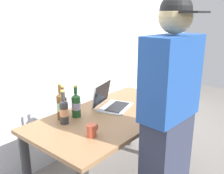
{
  "coord_description": "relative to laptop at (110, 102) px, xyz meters",
  "views": [
    {
      "loc": [
        -1.59,
        -1.32,
        1.6
      ],
      "look_at": [
        -0.01,
        0.0,
        0.98
      ],
      "focal_mm": 39.87,
      "sensor_mm": 36.0,
      "label": 1
    }
  ],
  "objects": [
    {
      "name": "beer_bottle_brown",
      "position": [
        -0.36,
        0.08,
        0.06
      ],
      "size": [
        0.08,
        0.08,
        0.28
      ],
      "color": "#1E5123",
      "rests_on": "desk"
    },
    {
      "name": "desk",
      "position": [
        -0.11,
        -0.12,
        -0.17
      ],
      "size": [
        1.52,
        0.79,
        0.73
      ],
      "color": "olive",
      "rests_on": "ground"
    },
    {
      "name": "person_figure",
      "position": [
        -0.23,
        -0.73,
        0.09
      ],
      "size": [
        0.47,
        0.31,
        1.72
      ],
      "color": "#2D3347",
      "rests_on": "ground"
    },
    {
      "name": "coffee_mug",
      "position": [
        -0.54,
        -0.28,
        -0.0
      ],
      "size": [
        0.11,
        0.07,
        0.09
      ],
      "color": "#BF4C33",
      "rests_on": "desk"
    },
    {
      "name": "beer_bottle_dark",
      "position": [
        -0.49,
        0.13,
        0.07
      ],
      "size": [
        0.07,
        0.07,
        0.32
      ],
      "color": "brown",
      "rests_on": "desk"
    },
    {
      "name": "beer_bottle_amber",
      "position": [
        -0.52,
        0.05,
        0.06
      ],
      "size": [
        0.07,
        0.07,
        0.28
      ],
      "color": "#333333",
      "rests_on": "desk"
    },
    {
      "name": "laptop",
      "position": [
        0.0,
        0.0,
        0.0
      ],
      "size": [
        0.41,
        0.37,
        0.24
      ],
      "color": "#B7BABC",
      "rests_on": "desk"
    },
    {
      "name": "back_wall",
      "position": [
        -0.11,
        0.66,
        0.51
      ],
      "size": [
        6.0,
        0.1,
        2.6
      ],
      "primitive_type": "cube",
      "color": "silver",
      "rests_on": "ground"
    },
    {
      "name": "beer_bottle_green",
      "position": [
        -0.42,
        0.18,
        0.05
      ],
      "size": [
        0.07,
        0.07,
        0.27
      ],
      "color": "#472B14",
      "rests_on": "desk"
    }
  ]
}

